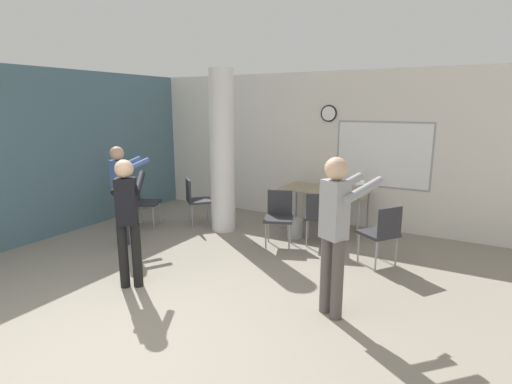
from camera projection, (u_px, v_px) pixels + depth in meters
name	position (u px, v px, depth m)	size (l,w,h in m)	color
ground_plane	(104.00, 354.00, 3.61)	(24.00, 24.00, 0.00)	gray
wall_left_accent	(77.00, 151.00, 7.12)	(0.12, 7.00, 2.80)	slate
wall_back	(315.00, 148.00, 7.60)	(8.00, 0.15, 2.80)	silver
support_pillar	(222.00, 152.00, 6.91)	(0.42, 0.42, 2.80)	white
folding_table	(325.00, 192.00, 7.06)	(1.51, 0.79, 0.75)	tan
bottle_on_table	(349.00, 187.00, 6.73)	(0.06, 0.06, 0.23)	#4C3319
waste_bin	(295.00, 228.00, 6.77)	(0.27, 0.27, 0.31)	#B2B2B7
chair_mid_room	(382.00, 231.00, 5.47)	(0.61, 0.61, 0.87)	#2D2D33
chair_by_left_wall	(142.00, 199.00, 7.29)	(0.58, 0.58, 0.87)	#2D2D33
chair_near_pillar	(196.00, 198.00, 7.42)	(0.62, 0.62, 0.87)	#2D2D33
chair_table_front	(279.00, 214.00, 6.32)	(0.57, 0.57, 0.87)	#2D2D33
chair_table_right	(319.00, 214.00, 6.31)	(0.55, 0.55, 0.87)	#2D2D33
person_watching_back	(121.00, 187.00, 6.30)	(0.45, 0.62, 1.58)	#2D3347
person_playing_side	(336.00, 225.00, 4.09)	(0.57, 0.71, 1.70)	#514C47
person_playing_front	(127.00, 213.00, 4.78)	(0.58, 0.63, 1.58)	black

